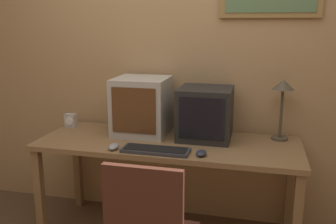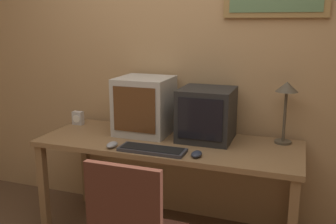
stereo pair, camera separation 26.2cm
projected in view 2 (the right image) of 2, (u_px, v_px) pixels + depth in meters
name	position (u px, v px, depth m)	size (l,w,h in m)	color
wall_back	(186.00, 59.00, 2.91)	(8.00, 0.08, 2.60)	tan
desk	(168.00, 152.00, 2.69)	(1.86, 0.68, 0.75)	olive
monitor_left	(145.00, 105.00, 2.82)	(0.39, 0.39, 0.43)	#B7B2A8
monitor_right	(207.00, 114.00, 2.67)	(0.38, 0.38, 0.37)	black
keyboard_main	(152.00, 150.00, 2.46)	(0.45, 0.15, 0.03)	#333338
mouse_near_keyboard	(197.00, 154.00, 2.36)	(0.07, 0.10, 0.03)	#282D3D
mouse_far_corner	(112.00, 145.00, 2.53)	(0.06, 0.11, 0.04)	gray
desk_clock	(78.00, 118.00, 3.09)	(0.09, 0.05, 0.11)	#B7B2AD
desk_lamp	(286.00, 95.00, 2.55)	(0.15, 0.15, 0.44)	#4C4233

